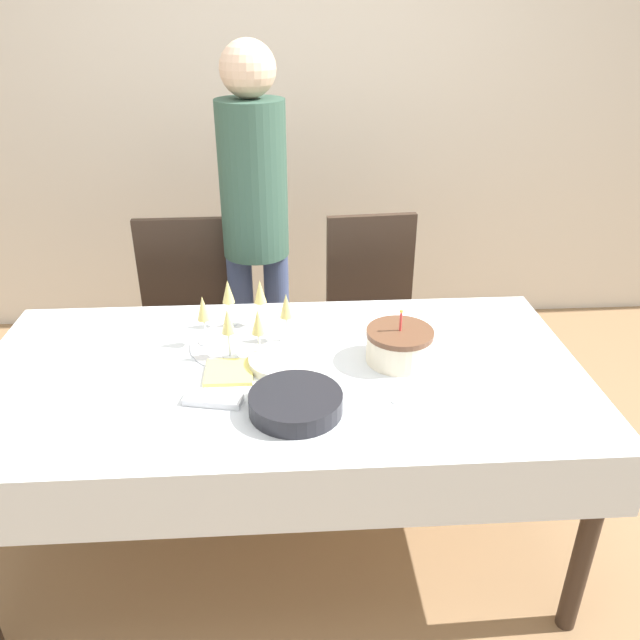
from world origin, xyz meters
The scene contains 13 objects.
ground_plane centered at (0.00, 0.00, 0.00)m, with size 12.00×12.00×0.00m, color #93704C.
wall_back centered at (0.00, 1.86, 1.35)m, with size 8.00×0.05×2.70m.
dining_table centered at (0.00, 0.00, 0.64)m, with size 1.93×0.97×0.74m.
dining_chair_far_left centered at (-0.43, 0.81, 0.52)m, with size 0.42×0.42×0.95m.
dining_chair_far_right centered at (0.42, 0.81, 0.52)m, with size 0.45×0.45×0.95m.
birthday_cake centered at (0.38, 0.03, 0.79)m, with size 0.22×0.22×0.18m.
champagne_tray centered at (-0.12, 0.18, 0.81)m, with size 0.37×0.37×0.18m.
plate_stack_main centered at (0.04, -0.23, 0.77)m, with size 0.27×0.27×0.06m.
plate_stack_dessert centered at (0.01, 0.02, 0.75)m, with size 0.22×0.22×0.03m.
cake_knife centered at (0.46, -0.15, 0.74)m, with size 0.28×0.14×0.00m.
fork_pile centered at (-0.20, -0.18, 0.75)m, with size 0.18×0.09×0.02m.
napkin_pile centered at (-0.16, -0.02, 0.74)m, with size 0.15×0.15×0.01m.
person_standing centered at (-0.10, 0.85, 1.00)m, with size 0.28×0.28×1.66m.
Camera 1 is at (0.02, -1.70, 1.78)m, focal length 35.00 mm.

